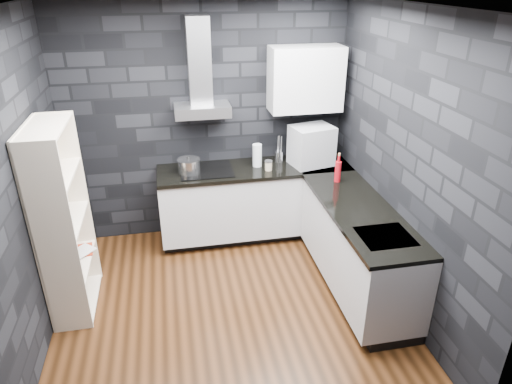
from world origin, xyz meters
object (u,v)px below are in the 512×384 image
object	(u,v)px
utensil_crock	(279,157)
bookshelf	(63,222)
appliance_garage	(311,146)
fruit_bowl	(60,225)
red_bottle	(338,172)
storage_jar	(268,166)
pot	(189,166)
glass_vase	(257,155)

from	to	relation	value
utensil_crock	bookshelf	xyz separation A→B (m)	(-2.23, -1.02, -0.06)
appliance_garage	fruit_bowl	size ratio (longest dim) A/B	2.05
appliance_garage	red_bottle	world-z (taller)	appliance_garage
storage_jar	pot	bearing A→B (deg)	174.70
storage_jar	fruit_bowl	distance (m)	2.25
pot	red_bottle	xyz separation A→B (m)	(1.53, -0.52, 0.03)
pot	red_bottle	bearing A→B (deg)	-18.87
appliance_garage	red_bottle	distance (m)	0.55
storage_jar	bookshelf	bearing A→B (deg)	-158.81
storage_jar	fruit_bowl	size ratio (longest dim) A/B	0.44
storage_jar	red_bottle	xyz separation A→B (m)	(0.65, -0.44, 0.06)
red_bottle	fruit_bowl	xyz separation A→B (m)	(-2.71, -0.47, -0.08)
storage_jar	red_bottle	bearing A→B (deg)	-34.13
red_bottle	bookshelf	distance (m)	2.74
utensil_crock	bookshelf	world-z (taller)	bookshelf
red_bottle	fruit_bowl	distance (m)	2.75
glass_vase	appliance_garage	xyz separation A→B (m)	(0.62, -0.06, 0.10)
utensil_crock	appliance_garage	xyz separation A→B (m)	(0.34, -0.14, 0.16)
glass_vase	storage_jar	world-z (taller)	glass_vase
utensil_crock	pot	bearing A→B (deg)	-172.41
appliance_garage	red_bottle	size ratio (longest dim) A/B	2.02
storage_jar	bookshelf	distance (m)	2.21
utensil_crock	fruit_bowl	xyz separation A→B (m)	(-2.23, -1.13, -0.02)
pot	appliance_garage	xyz separation A→B (m)	(1.40, 0.00, 0.14)
glass_vase	fruit_bowl	bearing A→B (deg)	-151.70
pot	utensil_crock	xyz separation A→B (m)	(1.05, 0.14, -0.02)
bookshelf	fruit_bowl	size ratio (longest dim) A/B	8.14
bookshelf	fruit_bowl	distance (m)	0.12
appliance_garage	fruit_bowl	world-z (taller)	appliance_garage
utensil_crock	appliance_garage	bearing A→B (deg)	-22.13
pot	storage_jar	distance (m)	0.88
pot	bookshelf	distance (m)	1.47
appliance_garage	pot	bearing A→B (deg)	167.78
pot	appliance_garage	size ratio (longest dim) A/B	0.53
red_bottle	bookshelf	xyz separation A→B (m)	(-2.71, -0.36, -0.11)
bookshelf	red_bottle	bearing A→B (deg)	14.14
pot	fruit_bowl	size ratio (longest dim) A/B	1.09
glass_vase	bookshelf	world-z (taller)	bookshelf
glass_vase	red_bottle	bearing A→B (deg)	-37.94
pot	appliance_garage	bearing A→B (deg)	0.02
pot	fruit_bowl	world-z (taller)	pot
glass_vase	fruit_bowl	xyz separation A→B (m)	(-1.96, -1.05, -0.09)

